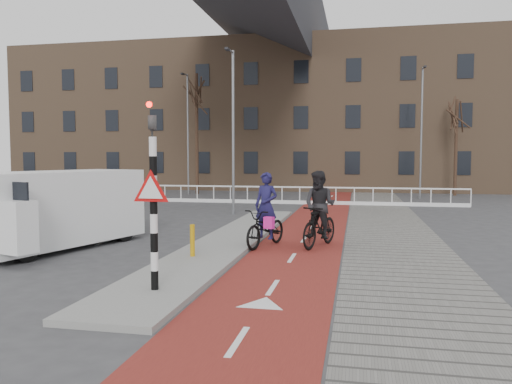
# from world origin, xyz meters

# --- Properties ---
(ground) EXTENTS (120.00, 120.00, 0.00)m
(ground) POSITION_xyz_m (0.00, 0.00, 0.00)
(ground) COLOR #38383A
(ground) RESTS_ON ground
(bike_lane) EXTENTS (2.50, 60.00, 0.01)m
(bike_lane) POSITION_xyz_m (1.50, 10.00, 0.01)
(bike_lane) COLOR maroon
(bike_lane) RESTS_ON ground
(sidewalk) EXTENTS (3.00, 60.00, 0.01)m
(sidewalk) POSITION_xyz_m (4.30, 10.00, 0.01)
(sidewalk) COLOR slate
(sidewalk) RESTS_ON ground
(curb_island) EXTENTS (1.80, 16.00, 0.12)m
(curb_island) POSITION_xyz_m (-0.70, 4.00, 0.06)
(curb_island) COLOR gray
(curb_island) RESTS_ON ground
(traffic_signal) EXTENTS (0.80, 0.80, 3.68)m
(traffic_signal) POSITION_xyz_m (-0.60, -2.02, 1.99)
(traffic_signal) COLOR black
(traffic_signal) RESTS_ON curb_island
(bollard) EXTENTS (0.12, 0.12, 0.81)m
(bollard) POSITION_xyz_m (-0.93, 1.18, 0.52)
(bollard) COLOR #CB930B
(bollard) RESTS_ON curb_island
(cyclist_near) EXTENTS (1.38, 2.24, 2.18)m
(cyclist_near) POSITION_xyz_m (0.55, 3.47, 0.74)
(cyclist_near) COLOR black
(cyclist_near) RESTS_ON bike_lane
(cyclist_far) EXTENTS (1.31, 2.18, 2.22)m
(cyclist_far) POSITION_xyz_m (2.08, 3.73, 0.93)
(cyclist_far) COLOR black
(cyclist_far) RESTS_ON bike_lane
(van) EXTENTS (3.42, 5.53, 2.22)m
(van) POSITION_xyz_m (-5.34, 2.12, 1.17)
(van) COLOR white
(van) RESTS_ON ground
(railing) EXTENTS (28.00, 0.10, 0.99)m
(railing) POSITION_xyz_m (-5.00, 17.00, 0.31)
(railing) COLOR silver
(railing) RESTS_ON ground
(townhouse_row) EXTENTS (46.00, 10.00, 15.90)m
(townhouse_row) POSITION_xyz_m (-3.00, 32.00, 7.81)
(townhouse_row) COLOR #7F6047
(townhouse_row) RESTS_ON ground
(tree_mid) EXTENTS (0.24, 0.24, 8.52)m
(tree_mid) POSITION_xyz_m (-8.10, 23.39, 4.26)
(tree_mid) COLOR black
(tree_mid) RESTS_ON ground
(tree_right) EXTENTS (0.22, 0.22, 6.52)m
(tree_right) POSITION_xyz_m (9.71, 25.35, 3.26)
(tree_right) COLOR black
(tree_right) RESTS_ON ground
(streetlight_near) EXTENTS (0.12, 0.12, 7.43)m
(streetlight_near) POSITION_xyz_m (-2.43, 11.45, 3.71)
(streetlight_near) COLOR slate
(streetlight_near) RESTS_ON ground
(streetlight_left) EXTENTS (0.12, 0.12, 8.43)m
(streetlight_left) POSITION_xyz_m (-8.61, 22.96, 4.22)
(streetlight_left) COLOR slate
(streetlight_left) RESTS_ON ground
(streetlight_right) EXTENTS (0.12, 0.12, 8.24)m
(streetlight_right) POSITION_xyz_m (7.07, 22.34, 4.12)
(streetlight_right) COLOR slate
(streetlight_right) RESTS_ON ground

